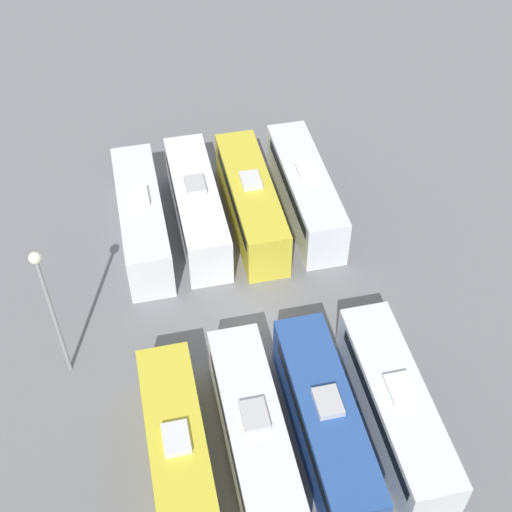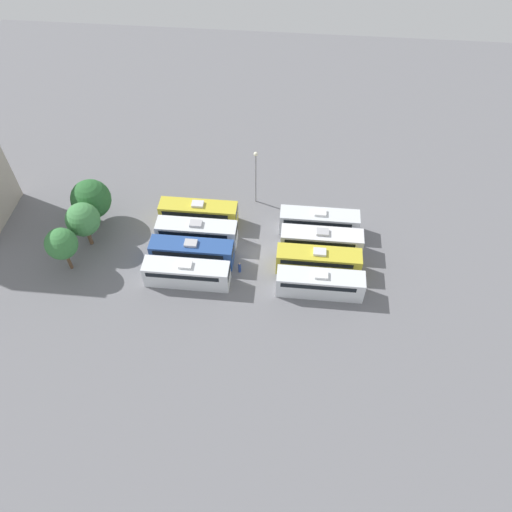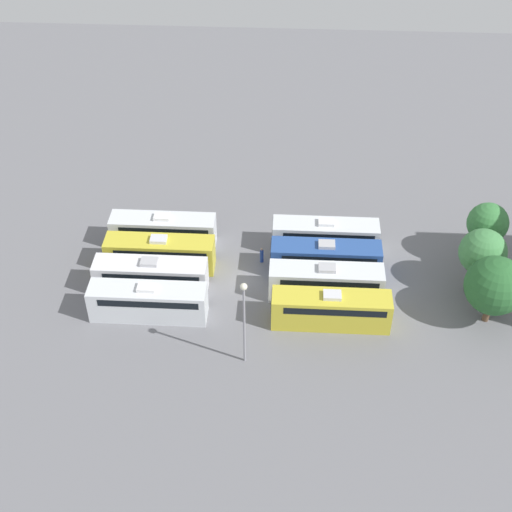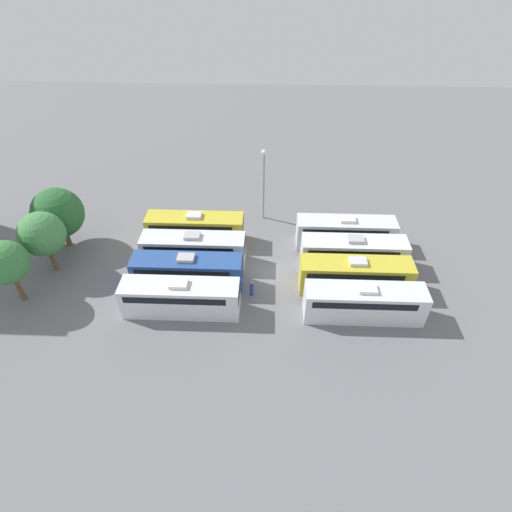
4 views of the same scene
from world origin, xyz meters
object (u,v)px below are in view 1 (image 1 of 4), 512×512
at_px(bus_2, 197,205).
at_px(bus_4, 396,408).
at_px(bus_6, 255,435).
at_px(bus_7, 179,458).
at_px(bus_0, 305,190).
at_px(bus_5, 326,421).
at_px(light_pole, 47,297).
at_px(bus_1, 251,201).
at_px(bus_3, 142,217).
at_px(worker_person, 313,328).

distance_m(bus_2, bus_4, 18.10).
relative_size(bus_6, bus_7, 1.00).
xyz_separation_m(bus_0, bus_7, (10.65, 16.90, 0.00)).
bearing_deg(bus_5, bus_6, -0.64).
distance_m(bus_4, bus_5, 3.54).
bearing_deg(bus_2, bus_5, 102.03).
xyz_separation_m(bus_4, bus_5, (3.54, -0.03, 0.00)).
bearing_deg(bus_0, light_pole, 31.08).
xyz_separation_m(bus_0, bus_4, (-0.02, 16.58, 0.00)).
bearing_deg(bus_7, bus_0, -122.20).
xyz_separation_m(bus_5, bus_7, (7.13, 0.35, 0.00)).
height_order(bus_0, light_pole, light_pole).
bearing_deg(bus_5, bus_1, -89.61).
bearing_deg(bus_2, light_pole, 47.95).
xyz_separation_m(bus_0, bus_3, (10.58, 0.27, 0.00)).
height_order(bus_1, worker_person, bus_1).
bearing_deg(bus_4, bus_1, -77.39).
height_order(bus_2, worker_person, bus_2).
relative_size(bus_3, bus_5, 1.00).
bearing_deg(bus_3, bus_5, 113.45).
bearing_deg(bus_4, bus_2, -66.96).
bearing_deg(bus_4, light_pole, -24.64).
xyz_separation_m(bus_2, bus_5, (-3.54, 16.62, 0.00)).
xyz_separation_m(bus_5, light_pole, (12.09, -7.14, 4.12)).
distance_m(bus_1, bus_7, 18.07).
xyz_separation_m(worker_person, light_pole, (13.30, -0.79, 5.14)).
bearing_deg(bus_0, bus_4, 90.09).
xyz_separation_m(bus_2, bus_3, (3.52, 0.34, 0.00)).
relative_size(bus_2, light_pole, 1.20).
bearing_deg(bus_5, bus_2, -77.97).
bearing_deg(bus_5, light_pole, -30.57).
distance_m(bus_3, bus_5, 17.74).
height_order(bus_0, bus_6, same).
xyz_separation_m(bus_2, bus_6, (-0.07, 16.58, 0.00)).
distance_m(bus_2, bus_6, 16.58).
distance_m(bus_0, bus_6, 17.93).
distance_m(bus_0, bus_7, 19.97).
xyz_separation_m(bus_1, bus_4, (-3.65, 16.33, 0.00)).
relative_size(bus_0, bus_6, 1.00).
bearing_deg(bus_6, bus_3, -77.54).
bearing_deg(bus_1, worker_person, 97.57).
distance_m(bus_2, bus_7, 17.35).
bearing_deg(bus_3, bus_4, 123.03).
height_order(bus_2, bus_7, same).
height_order(bus_7, worker_person, bus_7).
distance_m(bus_2, bus_3, 3.54).
bearing_deg(bus_7, bus_3, -90.23).
bearing_deg(bus_3, worker_person, 129.81).
relative_size(bus_4, bus_5, 1.00).
bearing_deg(bus_6, bus_4, 179.45).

